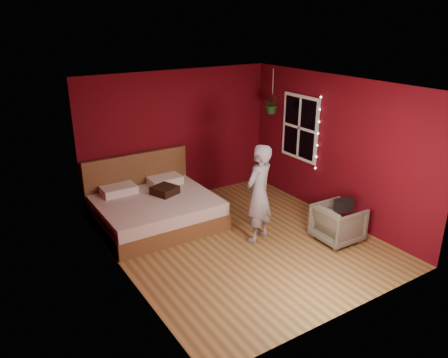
# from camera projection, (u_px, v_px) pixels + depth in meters

# --- Properties ---
(floor) EXTENTS (4.50, 4.50, 0.00)m
(floor) POSITION_uv_depth(u_px,v_px,m) (242.00, 241.00, 7.32)
(floor) COLOR olive
(floor) RESTS_ON ground
(room_walls) EXTENTS (4.04, 4.54, 2.62)m
(room_walls) POSITION_uv_depth(u_px,v_px,m) (244.00, 145.00, 6.73)
(room_walls) COLOR #560912
(room_walls) RESTS_ON ground
(window) EXTENTS (0.05, 0.97, 1.27)m
(window) POSITION_uv_depth(u_px,v_px,m) (300.00, 128.00, 8.49)
(window) COLOR white
(window) RESTS_ON room_walls
(fairy_lights) EXTENTS (0.04, 0.04, 1.45)m
(fairy_lights) POSITION_uv_depth(u_px,v_px,m) (318.00, 134.00, 8.06)
(fairy_lights) COLOR silver
(fairy_lights) RESTS_ON room_walls
(bed) EXTENTS (2.05, 1.74, 1.13)m
(bed) POSITION_uv_depth(u_px,v_px,m) (154.00, 208.00, 7.86)
(bed) COLOR brown
(bed) RESTS_ON ground
(person) EXTENTS (0.71, 0.58, 1.66)m
(person) POSITION_uv_depth(u_px,v_px,m) (259.00, 194.00, 7.10)
(person) COLOR gray
(person) RESTS_ON ground
(armchair) EXTENTS (0.72, 0.70, 0.64)m
(armchair) POSITION_uv_depth(u_px,v_px,m) (338.00, 223.00, 7.24)
(armchair) COLOR #6B6A55
(armchair) RESTS_ON ground
(handbag) EXTENTS (0.31, 0.19, 0.20)m
(handbag) POSITION_uv_depth(u_px,v_px,m) (344.00, 205.00, 6.89)
(handbag) COLOR black
(handbag) RESTS_ON armchair
(throw_pillow) EXTENTS (0.51, 0.51, 0.14)m
(throw_pillow) POSITION_uv_depth(u_px,v_px,m) (165.00, 190.00, 7.90)
(throw_pillow) COLOR black
(throw_pillow) RESTS_ON bed
(hanging_plant) EXTENTS (0.42, 0.40, 0.86)m
(hanging_plant) POSITION_uv_depth(u_px,v_px,m) (272.00, 104.00, 8.51)
(hanging_plant) COLOR silver
(hanging_plant) RESTS_ON room_walls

